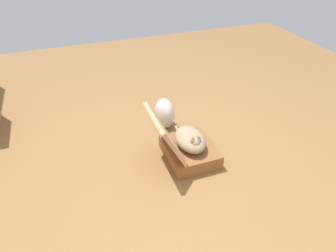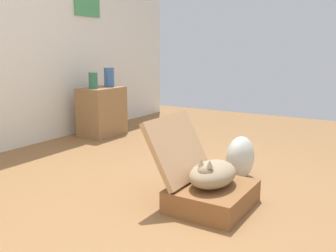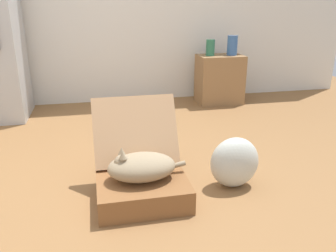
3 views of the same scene
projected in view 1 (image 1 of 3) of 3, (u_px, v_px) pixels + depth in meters
ground_plane at (173, 167)px, 3.04m from camera, size 7.68×7.68×0.00m
suitcase_base at (190, 151)px, 3.12m from camera, size 0.56×0.48×0.15m
suitcase_lid at (165, 134)px, 2.88m from camera, size 0.56×0.26×0.44m
cat at (190, 139)px, 3.03m from camera, size 0.50×0.28×0.21m
plastic_bag_white at (165, 113)px, 3.54m from camera, size 0.33×0.21×0.35m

